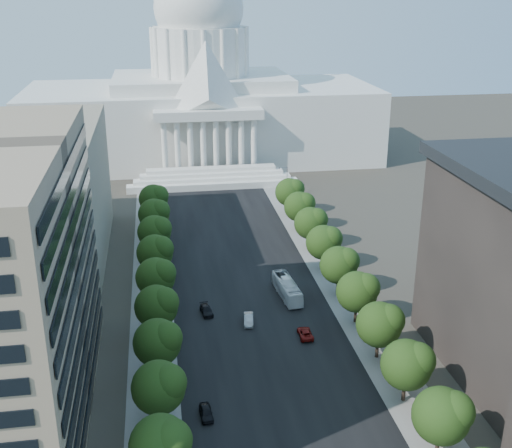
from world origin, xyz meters
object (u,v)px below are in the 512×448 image
car_red (305,333)px  car_dark_a (206,413)px  city_bus (287,288)px  car_dark_b (206,310)px  car_silver (249,320)px

car_red → car_dark_a: bearing=46.6°
car_dark_a → city_bus: bearing=57.9°
car_dark_b → city_bus: bearing=8.1°
car_silver → car_dark_b: 8.79m
city_bus → car_silver: bearing=-138.8°
car_silver → car_red: size_ratio=0.97×
car_dark_a → car_red: car_dark_a is taller
car_dark_b → city_bus: (16.47, 4.67, 1.06)m
car_dark_b → city_bus: size_ratio=0.38×
car_red → car_dark_b: (-16.51, 11.14, 0.00)m
car_dark_a → car_silver: bearing=65.1°
car_silver → car_dark_b: bearing=154.0°
car_silver → city_bus: bearing=53.7°
car_dark_a → city_bus: size_ratio=0.35×
car_silver → car_red: car_silver is taller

